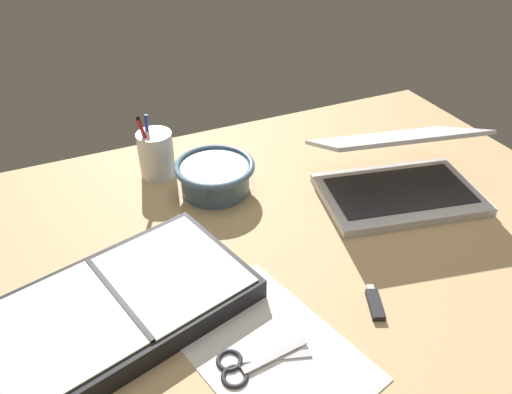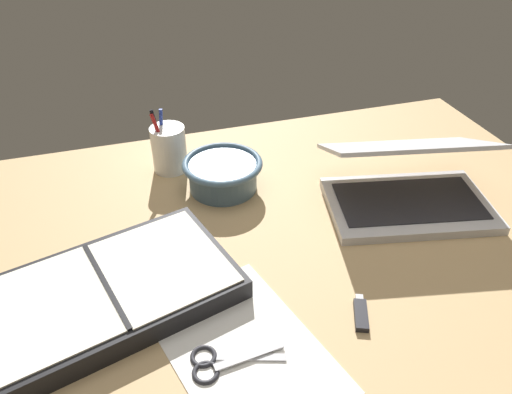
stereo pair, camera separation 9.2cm
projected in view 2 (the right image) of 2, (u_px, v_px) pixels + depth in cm
name	position (u px, v px, depth cm)	size (l,w,h in cm)	color
desk_top	(262.00, 263.00, 89.10)	(140.00, 100.00, 2.00)	tan
laptop	(408.00, 184.00, 99.84)	(36.44, 31.40, 15.61)	silver
bowl	(223.00, 173.00, 104.76)	(16.82, 16.82, 6.64)	slate
pen_cup	(169.00, 148.00, 110.00)	(7.61, 7.61, 14.90)	white
planner	(108.00, 293.00, 79.21)	(44.61, 33.22, 4.19)	black
scissors	(217.00, 362.00, 70.54)	(13.80, 6.61, 0.80)	#B7B7BC
paper_sheet_front	(244.00, 349.00, 72.72)	(20.09, 29.74, 0.16)	white
usb_drive	(361.00, 314.00, 77.57)	(4.25, 7.26, 1.00)	black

